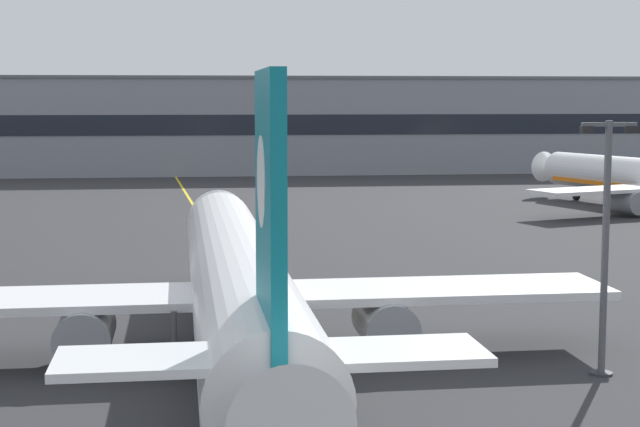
# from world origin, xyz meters

# --- Properties ---
(taxiway_centreline) EXTENTS (11.92, 179.64, 0.01)m
(taxiway_centreline) POSITION_xyz_m (0.00, 30.00, 0.00)
(taxiway_centreline) COLOR yellow
(taxiway_centreline) RESTS_ON ground
(airliner_foreground) EXTENTS (32.06, 41.44, 11.65)m
(airliner_foreground) POSITION_xyz_m (-1.07, 13.20, 3.37)
(airliner_foreground) COLOR white
(airliner_foreground) RESTS_ON ground
(apron_lamp_post) EXTENTS (2.24, 0.90, 10.04)m
(apron_lamp_post) POSITION_xyz_m (13.14, 9.34, 5.30)
(apron_lamp_post) COLOR #515156
(apron_lamp_post) RESTS_ON ground
(safety_cone_by_nose_gear) EXTENTS (0.44, 0.44, 0.55)m
(safety_cone_by_nose_gear) POSITION_xyz_m (0.24, 30.02, 0.26)
(safety_cone_by_nose_gear) COLOR orange
(safety_cone_by_nose_gear) RESTS_ON ground
(terminal_building) EXTENTS (123.33, 12.40, 13.89)m
(terminal_building) POSITION_xyz_m (5.12, 118.72, 6.95)
(terminal_building) COLOR gray
(terminal_building) RESTS_ON ground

